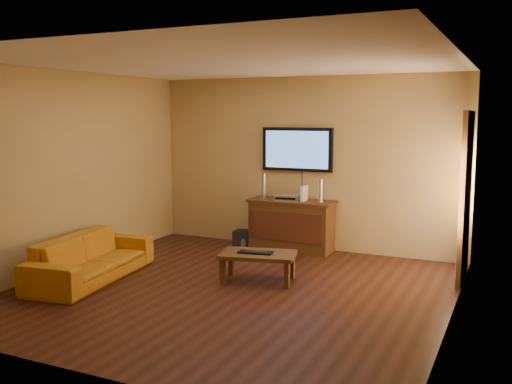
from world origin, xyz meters
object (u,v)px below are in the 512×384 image
Objects in this scene: sofa at (91,250)px; speaker_right at (321,191)px; television at (297,149)px; speaker_left at (264,187)px; coffee_table at (258,257)px; keyboard at (255,252)px; media_console at (291,225)px; subwoofer at (243,239)px; bottle at (243,246)px; av_receiver at (287,197)px; game_console at (304,193)px.

speaker_right is at bearing -48.40° from sofa.
speaker_left is at bearing -152.39° from television.
coffee_table is at bearing -67.84° from speaker_left.
media_console is at bearing 96.93° from keyboard.
coffee_table reaches higher than subwoofer.
media_console reaches higher than bottle.
sofa is (-1.74, -2.79, -1.19)m from television.
speaker_right is at bearing -0.56° from subwoofer.
av_receiver is 0.28m from game_console.
media_console is 0.85m from subwoofer.
keyboard is at bearing -124.99° from coffee_table.
keyboard is at bearing -68.86° from speaker_left.
subwoofer is at bearing 122.08° from coffee_table.
media_console is at bearing -175.86° from game_console.
game_console reaches higher than subwoofer.
media_console is 0.74m from speaker_left.
television is 2.51× the size of keyboard.
bottle is (-1.10, -0.44, -0.86)m from speaker_right.
av_receiver is 1.84m from keyboard.
subwoofer is at bearing 121.01° from keyboard.
keyboard is at bearing -89.22° from av_receiver.
speaker_left reaches higher than coffee_table.
coffee_table is at bearing -75.46° from sofa.
keyboard is (-0.02, -0.03, 0.06)m from coffee_table.
sofa is 2.43m from bottle.
subwoofer is 1.29× the size of bottle.
av_receiver is (0.41, -0.01, -0.14)m from speaker_left.
speaker_left is 1.64× the size of game_console.
speaker_left is at bearing 111.14° from keyboard.
television is 0.78m from av_receiver.
speaker_right is at bearing 0.40° from media_console.
speaker_left is (-0.47, -0.03, 0.58)m from media_console.
coffee_table is 1.89m from speaker_right.
game_console is 1.87m from keyboard.
television reaches higher than av_receiver.
media_console is 0.55m from game_console.
speaker_left is at bearing 68.06° from bottle.
speaker_right reaches higher than bottle.
game_console reaches higher than media_console.
bottle is at bearing -111.94° from speaker_left.
coffee_table is 2.64× the size of speaker_left.
subwoofer is (-1.00, -0.10, -0.78)m from game_console.
coffee_table is 1.86m from game_console.
speaker_left reaches higher than keyboard.
game_console reaches higher than keyboard.
sofa reaches higher than keyboard.
bottle is (-0.63, -0.43, -0.30)m from media_console.
coffee_table is 1.98m from speaker_left.
television is at bearing 45.96° from bottle.
television is at bearing 68.49° from av_receiver.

